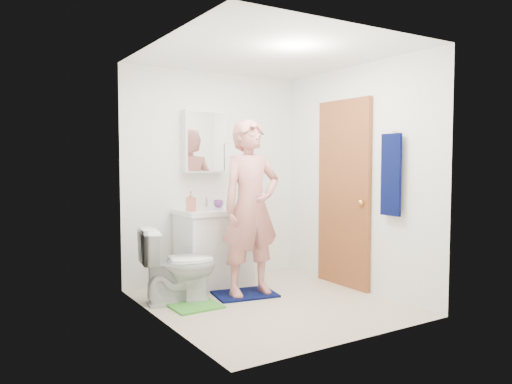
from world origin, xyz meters
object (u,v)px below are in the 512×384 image
at_px(medicine_cabinet, 204,142).
at_px(man, 251,208).
at_px(soap_dispenser, 191,201).
at_px(toothbrush_cup, 218,204).
at_px(toilet, 178,265).
at_px(towel, 391,175).
at_px(vanity_cabinet, 214,249).

height_order(medicine_cabinet, man, medicine_cabinet).
distance_m(soap_dispenser, toothbrush_cup, 0.48).
bearing_deg(soap_dispenser, man, -51.56).
height_order(toilet, toothbrush_cup, toothbrush_cup).
height_order(towel, man, man).
relative_size(toothbrush_cup, man, 0.06).
relative_size(toilet, soap_dispenser, 3.48).
bearing_deg(medicine_cabinet, man, -81.43).
xyz_separation_m(medicine_cabinet, man, (0.12, -0.82, -0.69)).
bearing_deg(man, vanity_cabinet, 102.38).
distance_m(medicine_cabinet, toothbrush_cup, 0.72).
xyz_separation_m(towel, toilet, (-1.78, 1.06, -0.88)).
height_order(soap_dispenser, toothbrush_cup, soap_dispenser).
bearing_deg(towel, toothbrush_cup, 122.83).
height_order(toilet, soap_dispenser, soap_dispenser).
bearing_deg(vanity_cabinet, toothbrush_cup, 45.36).
bearing_deg(towel, medicine_cabinet, 124.61).
height_order(vanity_cabinet, toothbrush_cup, toothbrush_cup).
distance_m(medicine_cabinet, toilet, 1.52).
height_order(medicine_cabinet, toothbrush_cup, medicine_cabinet).
xyz_separation_m(vanity_cabinet, towel, (1.18, -1.48, 0.85)).
bearing_deg(towel, toilet, 149.25).
height_order(towel, toothbrush_cup, towel).
xyz_separation_m(medicine_cabinet, toilet, (-0.60, -0.65, -1.23)).
height_order(vanity_cabinet, toilet, vanity_cabinet).
bearing_deg(soap_dispenser, vanity_cabinet, 11.84).
bearing_deg(medicine_cabinet, vanity_cabinet, -90.00).
distance_m(towel, soap_dispenser, 2.07).
xyz_separation_m(towel, man, (-1.06, 0.89, -0.34)).
xyz_separation_m(medicine_cabinet, soap_dispenser, (-0.30, -0.29, -0.64)).
height_order(vanity_cabinet, towel, towel).
bearing_deg(medicine_cabinet, soap_dispenser, -136.18).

